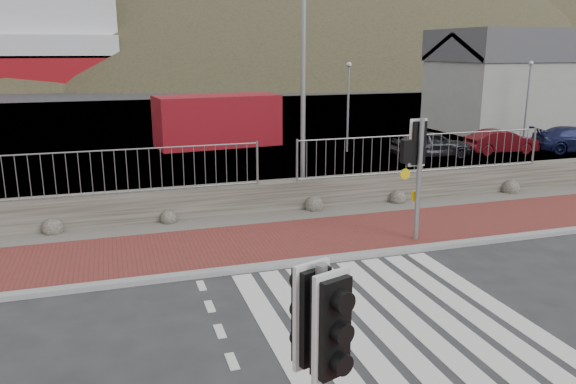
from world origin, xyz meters
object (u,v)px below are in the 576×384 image
object	(u,v)px
traffic_signal_near	(320,343)
traffic_signal_far	(419,154)
shipping_container	(217,121)
car_b	(501,141)
car_a	(431,144)
streetlight	(308,45)

from	to	relation	value
traffic_signal_near	traffic_signal_far	size ratio (longest dim) A/B	0.91
shipping_container	traffic_signal_far	bearing A→B (deg)	-89.31
shipping_container	car_b	distance (m)	13.56
car_a	car_b	world-z (taller)	car_a
traffic_signal_far	streetlight	size ratio (longest dim) A/B	0.36
car_a	streetlight	bearing A→B (deg)	129.90
car_a	car_b	bearing A→B (deg)	-87.94
traffic_signal_far	streetlight	xyz separation A→B (m)	(-1.25, 4.50, 2.57)
shipping_container	car_a	world-z (taller)	shipping_container
traffic_signal_near	car_a	size ratio (longest dim) A/B	0.80
car_b	shipping_container	bearing A→B (deg)	68.67
traffic_signal_near	shipping_container	xyz separation A→B (m)	(3.33, 23.20, -0.77)
car_a	car_b	xyz separation A→B (m)	(3.58, -0.18, -0.05)
shipping_container	streetlight	bearing A→B (deg)	-92.76
streetlight	shipping_container	distance (m)	11.95
traffic_signal_near	car_a	world-z (taller)	traffic_signal_near
traffic_signal_far	streetlight	bearing A→B (deg)	-76.00
traffic_signal_near	car_b	distance (m)	23.08
streetlight	car_a	bearing A→B (deg)	43.99
traffic_signal_far	streetlight	distance (m)	5.33
traffic_signal_near	streetlight	world-z (taller)	streetlight
car_a	car_b	distance (m)	3.59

